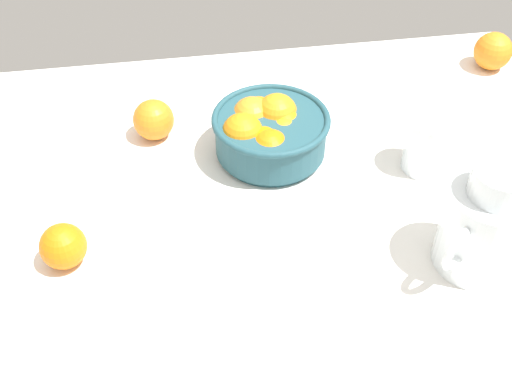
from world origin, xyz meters
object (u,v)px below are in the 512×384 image
fruit_bowl (268,132)px  loose_orange_1 (63,246)px  juice_pitcher (484,229)px  loose_orange_2 (493,51)px  juice_glass (428,147)px  loose_orange_0 (154,120)px

fruit_bowl → loose_orange_1: bearing=-149.5°
juice_pitcher → loose_orange_1: bearing=171.3°
loose_orange_2 → juice_glass: bearing=-130.9°
juice_pitcher → juice_glass: (0.03, 22.86, -2.62)cm
juice_pitcher → fruit_bowl: bearing=131.9°
juice_glass → loose_orange_2: (26.10, 30.15, -0.56)cm
fruit_bowl → loose_orange_1: 41.83cm
fruit_bowl → loose_orange_2: fruit_bowl is taller
fruit_bowl → loose_orange_0: bearing=157.0°
juice_pitcher → loose_orange_1: juice_pitcher is taller
loose_orange_1 → loose_orange_2: 99.83cm
juice_pitcher → loose_orange_0: (-48.66, 39.84, -3.36)cm
juice_glass → fruit_bowl: bearing=163.7°
fruit_bowl → juice_glass: size_ratio=2.02×
fruit_bowl → loose_orange_2: (53.98, 22.00, -1.19)cm
juice_pitcher → loose_orange_2: 59.18cm
loose_orange_0 → fruit_bowl: bearing=-23.0°
fruit_bowl → juice_pitcher: size_ratio=1.10×
fruit_bowl → loose_orange_2: size_ratio=2.63×
fruit_bowl → juice_glass: bearing=-16.3°
juice_pitcher → loose_orange_1: size_ratio=2.69×
juice_glass → loose_orange_0: (-48.70, 16.99, -0.74)cm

